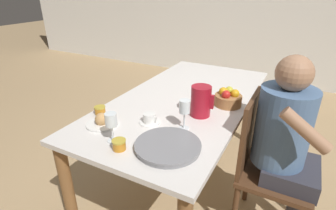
% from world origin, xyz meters
% --- Properties ---
extents(ground_plane, '(20.00, 20.00, 0.00)m').
position_xyz_m(ground_plane, '(0.00, 0.00, 0.00)').
color(ground_plane, tan).
extents(dining_table, '(0.88, 1.77, 0.75)m').
position_xyz_m(dining_table, '(0.00, 0.00, 0.65)').
color(dining_table, silver).
rests_on(dining_table, ground_plane).
extents(chair_person_side, '(0.42, 0.42, 0.92)m').
position_xyz_m(chair_person_side, '(0.62, -0.17, 0.49)').
color(chair_person_side, '#51331E').
rests_on(chair_person_side, ground_plane).
extents(person_seated, '(0.39, 0.41, 1.18)m').
position_xyz_m(person_seated, '(0.71, -0.17, 0.70)').
color(person_seated, '#33333D').
rests_on(person_seated, ground_plane).
extents(red_pitcher, '(0.15, 0.12, 0.19)m').
position_xyz_m(red_pitcher, '(0.20, -0.21, 0.85)').
color(red_pitcher, '#A31423').
rests_on(red_pitcher, dining_table).
extents(wine_glass_water, '(0.06, 0.06, 0.18)m').
position_xyz_m(wine_glass_water, '(0.18, -0.41, 0.88)').
color(wine_glass_water, white).
rests_on(wine_glass_water, dining_table).
extents(wine_glass_juice, '(0.06, 0.06, 0.16)m').
position_xyz_m(wine_glass_juice, '(-0.09, -0.71, 0.87)').
color(wine_glass_juice, white).
rests_on(wine_glass_juice, dining_table).
extents(teacup_near_person, '(0.12, 0.12, 0.06)m').
position_xyz_m(teacup_near_person, '(-0.03, -0.44, 0.77)').
color(teacup_near_person, white).
rests_on(teacup_near_person, dining_table).
extents(serving_tray, '(0.34, 0.34, 0.03)m').
position_xyz_m(serving_tray, '(0.19, -0.63, 0.76)').
color(serving_tray, gray).
rests_on(serving_tray, dining_table).
extents(bread_plate, '(0.19, 0.19, 0.08)m').
position_xyz_m(bread_plate, '(-0.26, -0.60, 0.77)').
color(bread_plate, white).
rests_on(bread_plate, dining_table).
extents(jam_jar_amber, '(0.07, 0.07, 0.05)m').
position_xyz_m(jam_jar_amber, '(-0.37, -0.49, 0.78)').
color(jam_jar_amber, '#C67A1E').
rests_on(jam_jar_amber, dining_table).
extents(jam_jar_red, '(0.07, 0.07, 0.05)m').
position_xyz_m(jam_jar_red, '(-0.02, -0.75, 0.78)').
color(jam_jar_red, '#C67A1E').
rests_on(jam_jar_red, dining_table).
extents(fruit_bowl, '(0.18, 0.18, 0.12)m').
position_xyz_m(fruit_bowl, '(0.31, 0.02, 0.80)').
color(fruit_bowl, '#9E6B3D').
rests_on(fruit_bowl, dining_table).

